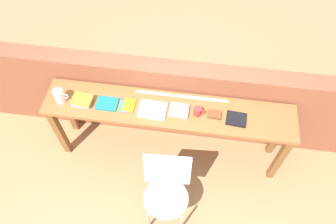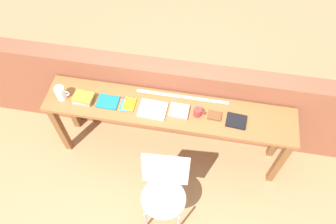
{
  "view_description": "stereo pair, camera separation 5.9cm",
  "coord_description": "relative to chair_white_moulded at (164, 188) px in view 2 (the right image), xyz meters",
  "views": [
    {
      "loc": [
        0.24,
        -1.49,
        3.53
      ],
      "look_at": [
        0.0,
        0.25,
        0.9
      ],
      "focal_mm": 35.0,
      "sensor_mm": 36.0,
      "label": 1
    },
    {
      "loc": [
        0.3,
        -1.48,
        3.53
      ],
      "look_at": [
        0.0,
        0.25,
        0.9
      ],
      "focal_mm": 35.0,
      "sensor_mm": 36.0,
      "label": 2
    }
  ],
  "objects": [
    {
      "name": "pitcher_white",
      "position": [
        -1.15,
        0.63,
        0.43
      ],
      "size": [
        0.14,
        0.1,
        0.18
      ],
      "color": "white",
      "rests_on": "sideboard"
    },
    {
      "name": "mug",
      "position": [
        0.21,
        0.66,
        0.4
      ],
      "size": [
        0.11,
        0.08,
        0.09
      ],
      "color": "red",
      "rests_on": "sideboard"
    },
    {
      "name": "sideboard",
      "position": [
        -0.07,
        0.68,
        0.21
      ],
      "size": [
        2.5,
        0.44,
        0.88
      ],
      "color": "#996033",
      "rests_on": "ground"
    },
    {
      "name": "book_stack_leftmost",
      "position": [
        -0.93,
        0.64,
        0.39
      ],
      "size": [
        0.2,
        0.16,
        0.07
      ],
      "color": "#9E9EA3",
      "rests_on": "sideboard"
    },
    {
      "name": "magazine_cycling",
      "position": [
        -0.68,
        0.65,
        0.36
      ],
      "size": [
        0.21,
        0.17,
        0.01
      ],
      "primitive_type": "cube",
      "rotation": [
        0.0,
        0.0,
        -0.01
      ],
      "color": "#19757A",
      "rests_on": "sideboard"
    },
    {
      "name": "book_open_centre",
      "position": [
        -0.23,
        0.64,
        0.37
      ],
      "size": [
        0.28,
        0.22,
        0.02
      ],
      "primitive_type": "cube",
      "rotation": [
        0.0,
        0.0,
        -0.04
      ],
      "color": "white",
      "rests_on": "sideboard"
    },
    {
      "name": "ground_plane",
      "position": [
        -0.07,
        0.38,
        -0.53
      ],
      "size": [
        40.0,
        40.0,
        0.0
      ],
      "primitive_type": "plane",
      "color": "tan"
    },
    {
      "name": "chair_white_moulded",
      "position": [
        0.0,
        0.0,
        0.0
      ],
      "size": [
        0.47,
        0.48,
        0.89
      ],
      "color": "white",
      "rests_on": "ground"
    },
    {
      "name": "pamphlet_pile_colourful",
      "position": [
        -0.48,
        0.66,
        0.36
      ],
      "size": [
        0.15,
        0.19,
        0.01
      ],
      "color": "green",
      "rests_on": "sideboard"
    },
    {
      "name": "book_grey_hardcover",
      "position": [
        0.03,
        0.66,
        0.37
      ],
      "size": [
        0.19,
        0.17,
        0.03
      ],
      "primitive_type": "cube",
      "rotation": [
        0.0,
        0.0,
        -0.03
      ],
      "color": "#9E9EA3",
      "rests_on": "sideboard"
    },
    {
      "name": "ruler_metal_back_edge",
      "position": [
        0.03,
        0.85,
        0.35
      ],
      "size": [
        0.94,
        0.03,
        0.0
      ],
      "primitive_type": "cube",
      "color": "silver",
      "rests_on": "sideboard"
    },
    {
      "name": "book_repair_rightmost",
      "position": [
        0.59,
        0.64,
        0.37
      ],
      "size": [
        0.2,
        0.17,
        0.03
      ],
      "primitive_type": "cube",
      "rotation": [
        0.0,
        0.0,
        -0.08
      ],
      "color": "black",
      "rests_on": "sideboard"
    },
    {
      "name": "leather_journal_brown",
      "position": [
        0.38,
        0.67,
        0.37
      ],
      "size": [
        0.14,
        0.11,
        0.02
      ],
      "primitive_type": "cube",
      "rotation": [
        0.0,
        0.0,
        -0.06
      ],
      "color": "brown",
      "rests_on": "sideboard"
    },
    {
      "name": "brick_wall_back",
      "position": [
        -0.07,
        1.02,
        0.03
      ],
      "size": [
        6.0,
        0.2,
        1.12
      ],
      "primitive_type": "cube",
      "color": "#935138",
      "rests_on": "ground"
    }
  ]
}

